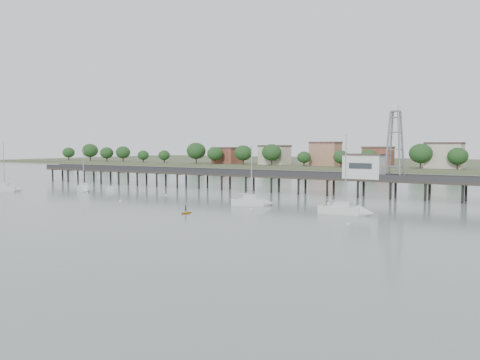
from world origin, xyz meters
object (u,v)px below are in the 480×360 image
object	(u,v)px
sailboat_d	(350,211)
white_tender	(112,189)
sailboat_a	(8,189)
sailboat_c	(255,202)
lattice_tower	(395,145)
pier	(262,176)
sailboat_b	(84,189)
yellow_dinghy	(186,214)

from	to	relation	value
sailboat_d	white_tender	size ratio (longest dim) A/B	3.71
sailboat_d	sailboat_a	distance (m)	85.07
sailboat_c	sailboat_a	bearing A→B (deg)	153.62
lattice_tower	white_tender	size ratio (longest dim) A/B	4.21
pier	sailboat_b	xyz separation A→B (m)	(-35.85, -22.84, -3.14)
sailboat_b	white_tender	world-z (taller)	sailboat_b
lattice_tower	sailboat_a	size ratio (longest dim) A/B	1.23
sailboat_c	sailboat_a	distance (m)	65.70
sailboat_a	yellow_dinghy	bearing A→B (deg)	-53.73
pier	yellow_dinghy	bearing A→B (deg)	-77.79
sailboat_b	yellow_dinghy	distance (m)	48.75
pier	sailboat_b	world-z (taller)	sailboat_b
pier	sailboat_c	world-z (taller)	sailboat_c
lattice_tower	sailboat_d	distance (m)	30.88
white_tender	yellow_dinghy	bearing A→B (deg)	-15.88
sailboat_d	sailboat_c	bearing A→B (deg)	169.41
sailboat_d	sailboat_b	size ratio (longest dim) A/B	1.24
lattice_tower	pier	bearing A→B (deg)	-180.00
yellow_dinghy	sailboat_a	bearing A→B (deg)	172.76
sailboat_a	sailboat_b	bearing A→B (deg)	-16.21
sailboat_b	sailboat_c	bearing A→B (deg)	25.34
sailboat_d	lattice_tower	bearing A→B (deg)	90.31
sailboat_b	white_tender	size ratio (longest dim) A/B	2.98
sailboat_a	sailboat_c	bearing A→B (deg)	-39.42
lattice_tower	sailboat_a	world-z (taller)	lattice_tower
pier	yellow_dinghy	world-z (taller)	pier
white_tender	yellow_dinghy	size ratio (longest dim) A/B	1.61
sailboat_a	sailboat_b	size ratio (longest dim) A/B	1.14
lattice_tower	sailboat_a	bearing A→B (deg)	-159.30
pier	sailboat_d	world-z (taller)	sailboat_d
lattice_tower	sailboat_c	size ratio (longest dim) A/B	1.31
sailboat_b	yellow_dinghy	bearing A→B (deg)	6.15
lattice_tower	white_tender	distance (m)	66.76
pier	sailboat_b	distance (m)	42.62
pier	sailboat_c	size ratio (longest dim) A/B	12.72
lattice_tower	sailboat_c	xyz separation A→B (m)	(-18.47, -26.03, -10.45)
pier	yellow_dinghy	size ratio (longest dim) A/B	65.64
pier	sailboat_d	size ratio (longest dim) A/B	10.98
sailboat_c	white_tender	xyz separation A→B (m)	(-44.97, 8.21, -0.24)
sailboat_a	pier	bearing A→B (deg)	-13.22
yellow_dinghy	lattice_tower	bearing A→B (deg)	63.87
sailboat_b	pier	bearing A→B (deg)	61.57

